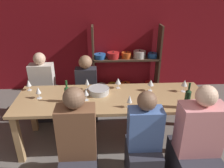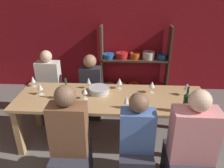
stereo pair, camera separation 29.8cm
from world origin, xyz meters
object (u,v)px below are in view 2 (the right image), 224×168
Objects in this scene: wine_glass_red_d at (119,81)px; wine_glass_red_c at (152,85)px; wine_bottle_dark at (186,102)px; person_near_a at (136,151)px; shelf_unit at (134,69)px; wine_glass_empty_a at (33,80)px; mixing_bowl at (99,90)px; wine_glass_red_a at (126,100)px; wine_glass_white_b at (89,81)px; wine_glass_empty_b at (85,91)px; wine_bottle_green at (67,91)px; dining_table at (112,102)px; person_near_c at (71,150)px; wine_glass_white_a at (187,87)px; person_far_a at (91,93)px; wine_glass_red_b at (40,87)px; person_far_b at (51,91)px; person_near_b at (189,158)px.

wine_glass_red_c is at bearing -13.63° from wine_glass_red_d.
person_near_a is (-0.58, -0.36, -0.44)m from wine_bottle_dark.
wine_glass_empty_a is at bearing -137.62° from shelf_unit.
shelf_unit is 4.14× the size of wine_bottle_dark.
wine_glass_empty_a reaches higher than mixing_bowl.
wine_glass_white_b is (-0.55, 0.53, 0.00)m from wine_glass_red_a.
wine_glass_empty_b is (-0.90, -0.23, -0.01)m from wine_glass_red_c.
wine_bottle_dark is at bearing 31.91° from person_near_a.
wine_bottle_dark is 1.00m from wine_glass_red_d.
wine_bottle_green is at bearing -173.31° from wine_glass_empty_b.
shelf_unit is 8.26× the size of wine_glass_red_a.
person_near_a is (0.67, -0.62, -0.42)m from wine_glass_empty_b.
wine_glass_white_b is (-0.35, 0.26, 0.20)m from dining_table.
person_near_c is (-0.61, -0.47, -0.39)m from wine_glass_red_a.
person_near_a is at bearing -105.61° from wine_glass_red_c.
wine_glass_red_c is (0.36, 0.44, 0.01)m from wine_glass_red_a.
wine_glass_empty_b is at bearing 168.22° from wine_bottle_dark.
person_near_c is (-1.43, -0.86, -0.40)m from wine_glass_white_a.
wine_glass_red_b is at bearing 49.25° from person_far_a.
mixing_bowl is 0.96m from person_near_c.
wine_bottle_dark is at bearing -11.78° from wine_glass_empty_b.
person_far_b is (-0.54, 0.85, -0.44)m from wine_bottle_green.
mixing_bowl is 1.43m from person_near_b.
dining_table is at bearing 119.04° from person_far_a.
mixing_bowl is at bearing 145.86° from person_far_b.
wine_bottle_green is (-0.59, -0.09, 0.20)m from dining_table.
person_far_a is 1.46m from person_near_c.
wine_glass_empty_a is at bearing 176.43° from wine_glass_red_c.
wine_glass_white_b is 0.15× the size of person_far_b.
wine_glass_red_c is 1.83m from person_far_b.
wine_glass_red_b is 0.14× the size of person_near_a.
person_near_b is (-0.14, -0.89, -0.42)m from wine_glass_white_a.
shelf_unit is 0.54× the size of dining_table.
dining_table is at bearing 114.64° from person_near_a.
wine_glass_red_b is at bearing -177.42° from wine_glass_white_a.
wine_bottle_green is 0.26× the size of person_near_a.
person_far_a reaches higher than wine_glass_empty_a.
wine_glass_white_a is at bearing -5.96° from wine_glass_white_b.
dining_table is 15.22× the size of wine_glass_white_b.
person_near_b is at bearing -9.27° from person_near_a.
person_near_b is at bearing -40.23° from wine_glass_white_b.
wine_bottle_green is 0.89× the size of wine_bottle_dark.
wine_glass_white_a is 0.47m from wine_glass_red_c.
wine_glass_red_c is at bearing 43.41° from person_near_c.
wine_glass_empty_b is (-0.55, 0.21, 0.00)m from wine_glass_red_a.
wine_glass_red_c reaches higher than wine_glass_empty_b.
person_near_b is at bearing -78.48° from shelf_unit.
dining_table is 2.06× the size of person_near_b.
shelf_unit is 8.19× the size of wine_glass_red_c.
wine_bottle_green is 1.89× the size of wine_glass_empty_a.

